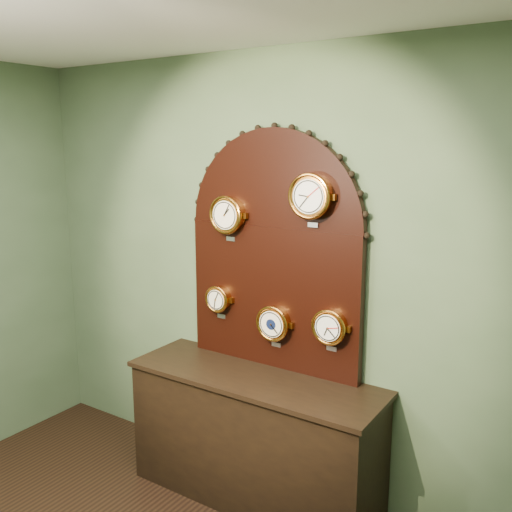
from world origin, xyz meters
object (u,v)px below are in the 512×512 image
Objects in this scene: shop_counter at (254,440)px; arabic_clock at (311,196)px; hygrometer at (219,299)px; barometer at (274,323)px; display_board at (274,243)px; roman_clock at (227,215)px; tide_clock at (330,327)px.

shop_counter is 1.57m from arabic_clock.
hygrometer is 0.83× the size of barometer.
display_board is 4.81× the size of arabic_clock.
roman_clock is at bearing -1.22° from hygrometer.
hygrometer is at bearing 178.78° from roman_clock.
arabic_clock is (0.29, -0.07, 0.31)m from display_board.
tide_clock is (0.81, -0.00, -0.04)m from hygrometer.
arabic_clock is 0.98m from hygrometer.
barometer is (0.35, 0.00, -0.65)m from roman_clock.
arabic_clock reaches higher than hygrometer.
arabic_clock is 0.84m from barometer.
arabic_clock is (0.59, -0.00, 0.15)m from roman_clock.
barometer is at bearing -0.19° from hygrometer.
arabic_clock reaches higher than roman_clock.
arabic_clock reaches higher than barometer.
hygrometer is (-0.08, 0.00, -0.56)m from roman_clock.
roman_clock is 0.74m from barometer.
arabic_clock is 1.19× the size of tide_clock.
roman_clock reaches higher than barometer.
display_board is at bearing 171.21° from tide_clock.
barometer is at bearing 0.05° from roman_clock.
hygrometer is at bearing 179.81° from barometer.
display_board is 0.43m from arabic_clock.
roman_clock is 0.61m from arabic_clock.
hygrometer reaches higher than tide_clock.
roman_clock is 0.95m from tide_clock.
hygrometer reaches higher than shop_counter.
display_board is 6.57× the size of hygrometer.
tide_clock reaches higher than shop_counter.
shop_counter is 0.92m from hygrometer.
tide_clock is (0.73, 0.00, -0.61)m from roman_clock.
tide_clock is (0.43, -0.07, -0.44)m from display_board.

